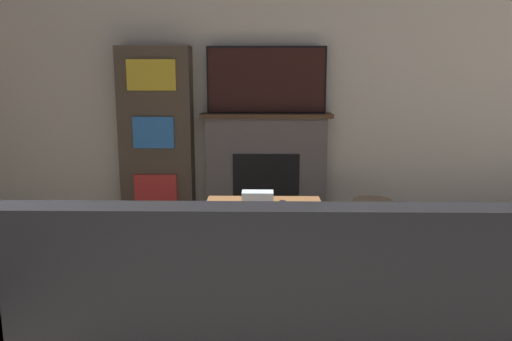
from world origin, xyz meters
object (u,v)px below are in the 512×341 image
fireplace (266,162)px  bookshelf (156,131)px  couch (261,306)px  coffee_table (264,216)px  storage_basket (372,212)px  tv (266,80)px

fireplace → bookshelf: size_ratio=0.79×
couch → coffee_table: (0.01, 1.17, 0.11)m
fireplace → coffee_table: bearing=-90.8°
fireplace → storage_basket: 1.16m
couch → storage_basket: 2.53m
tv → coffee_table: (-0.02, -1.57, -0.92)m
tv → bookshelf: same height
tv → couch: tv is taller
fireplace → couch: 2.77m
fireplace → bookshelf: bearing=-178.8°
couch → storage_basket: bearing=66.1°
tv → couch: 2.93m
tv → couch: size_ratio=0.49×
tv → coffee_table: bearing=-90.8°
fireplace → storage_basket: bearing=-24.9°
coffee_table → bookshelf: 1.95m
couch → coffee_table: 1.17m
fireplace → storage_basket: (0.99, -0.46, -0.39)m
coffee_table → storage_basket: coffee_table is taller
bookshelf → storage_basket: (2.08, -0.44, -0.71)m
couch → bookshelf: size_ratio=1.43×
storage_basket → coffee_table: bearing=-131.6°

